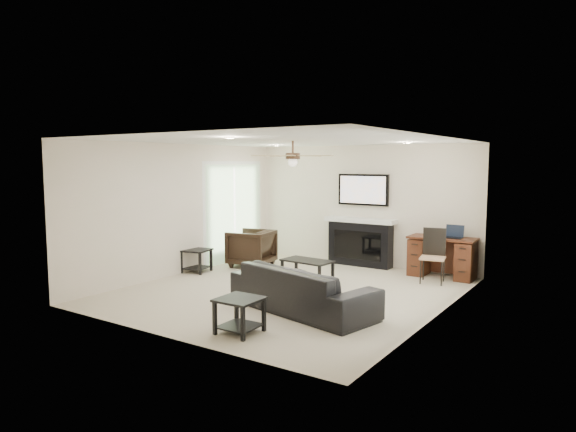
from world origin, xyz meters
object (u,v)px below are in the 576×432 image
(armchair, at_px, (251,248))
(fireplace_unit, at_px, (360,220))
(sofa, at_px, (302,289))
(coffee_table, at_px, (307,271))
(desk, at_px, (442,257))

(armchair, height_order, fireplace_unit, fireplace_unit)
(sofa, relative_size, coffee_table, 2.52)
(sofa, bearing_deg, fireplace_unit, -64.81)
(sofa, distance_m, desk, 3.47)
(sofa, height_order, fireplace_unit, fireplace_unit)
(sofa, xyz_separation_m, fireplace_unit, (-0.76, 3.45, 0.62))
(armchair, xyz_separation_m, fireplace_unit, (1.84, 1.30, 0.57))
(fireplace_unit, height_order, desk, fireplace_unit)
(desk, bearing_deg, sofa, -106.75)
(armchair, bearing_deg, sofa, 40.00)
(armchair, relative_size, fireplace_unit, 0.44)
(sofa, xyz_separation_m, desk, (1.00, 3.32, 0.05))
(armchair, distance_m, desk, 3.79)
(armchair, relative_size, desk, 0.69)
(coffee_table, bearing_deg, desk, 46.50)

